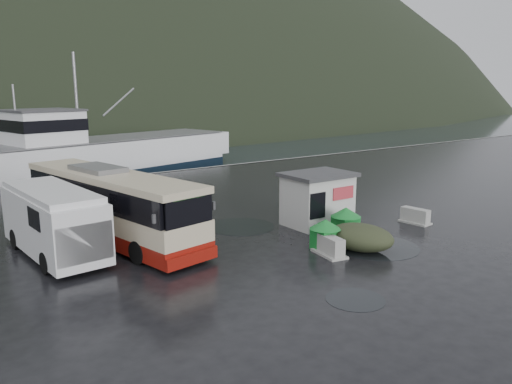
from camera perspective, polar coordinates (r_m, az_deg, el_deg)
ground at (r=21.63m, az=-2.52°, el=-6.44°), size 160.00×160.00×0.00m
quay_edge at (r=39.40m, az=-18.91°, el=1.26°), size 160.00×0.60×1.50m
coach_bus at (r=23.91m, az=-16.06°, el=-5.11°), size 4.92×11.95×3.28m
white_van at (r=22.39m, az=-21.86°, el=-6.67°), size 2.79×6.89×2.82m
waste_bin_left at (r=21.62m, az=7.86°, el=-6.55°), size 1.01×1.01×1.35m
waste_bin_right at (r=23.63m, az=10.13°, el=-5.03°), size 1.08×1.08×1.40m
dome_tent at (r=21.85m, az=11.77°, el=-6.50°), size 2.90×3.40×1.13m
ticket_kiosk at (r=25.48m, az=6.96°, el=-3.69°), size 3.44×2.63×2.65m
jersey_barrier_a at (r=21.01m, az=8.37°, el=-7.12°), size 1.09×1.74×0.81m
jersey_barrier_b at (r=26.79m, az=17.69°, el=-3.40°), size 0.91×1.61×0.77m
fishing_trawler at (r=50.05m, az=-16.12°, el=3.55°), size 29.21×12.62×11.42m
puddles at (r=22.49m, az=6.81°, el=-5.78°), size 7.73×12.11×0.01m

